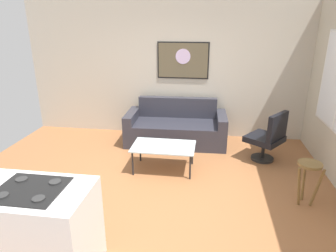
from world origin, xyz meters
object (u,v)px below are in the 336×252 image
Objects in this scene: couch at (176,129)px; bar_stool at (309,173)px; armchair at (269,137)px; wall_painting at (183,60)px; coffee_table at (164,148)px.

couch is 3.28× the size of bar_stool.
armchair is 0.87× the size of wall_painting.
wall_painting is at bearing 81.67° from couch.
couch is at bearing 159.68° from armchair.
couch reaches higher than coffee_table.
wall_painting is at bearing 85.51° from coffee_table.
bar_stool is (1.99, -1.90, 0.18)m from couch.
bar_stool is at bearing -18.74° from coffee_table.
couch is at bearing -98.33° from wall_painting.
wall_painting reaches higher than couch.
armchair is at bearing 103.05° from bar_stool.
wall_painting is at bearing 128.75° from bar_stool.
armchair reaches higher than coffee_table.
coffee_table is at bearing -94.49° from wall_painting.
coffee_table is at bearing -92.95° from couch.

